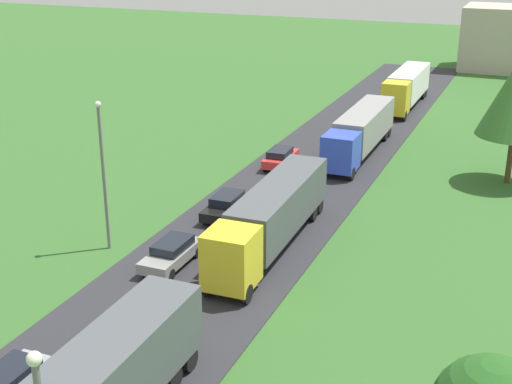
{
  "coord_description": "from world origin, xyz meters",
  "views": [
    {
      "loc": [
        15.72,
        -0.92,
        17.58
      ],
      "look_at": [
        -1.06,
        39.26,
        1.12
      ],
      "focal_mm": 49.34,
      "sensor_mm": 36.0,
      "label": 1
    }
  ],
  "objects_px": {
    "truck_fourth": "(407,87)",
    "lamppost_second": "(103,169)",
    "truck_second": "(272,215)",
    "car_fourth": "(226,205)",
    "car_fifth": "(280,157)",
    "car_third": "(171,253)",
    "truck_third": "(361,130)"
  },
  "relations": [
    {
      "from": "car_fourth",
      "to": "lamppost_second",
      "type": "bearing_deg",
      "value": -122.5
    },
    {
      "from": "car_third",
      "to": "truck_fourth",
      "type": "bearing_deg",
      "value": 83.79
    },
    {
      "from": "truck_third",
      "to": "car_fourth",
      "type": "bearing_deg",
      "value": -105.39
    },
    {
      "from": "car_fourth",
      "to": "car_third",
      "type": "bearing_deg",
      "value": -88.72
    },
    {
      "from": "truck_third",
      "to": "car_third",
      "type": "bearing_deg",
      "value": -100.29
    },
    {
      "from": "truck_second",
      "to": "car_third",
      "type": "distance_m",
      "value": 6.15
    },
    {
      "from": "truck_fourth",
      "to": "lamppost_second",
      "type": "relative_size",
      "value": 1.45
    },
    {
      "from": "car_fifth",
      "to": "lamppost_second",
      "type": "height_order",
      "value": "lamppost_second"
    },
    {
      "from": "car_third",
      "to": "car_fourth",
      "type": "distance_m",
      "value": 7.49
    },
    {
      "from": "truck_fourth",
      "to": "car_third",
      "type": "bearing_deg",
      "value": -96.21
    },
    {
      "from": "truck_second",
      "to": "car_fourth",
      "type": "relative_size",
      "value": 3.28
    },
    {
      "from": "lamppost_second",
      "to": "truck_second",
      "type": "bearing_deg",
      "value": 22.42
    },
    {
      "from": "truck_third",
      "to": "truck_fourth",
      "type": "height_order",
      "value": "truck_fourth"
    },
    {
      "from": "truck_second",
      "to": "truck_fourth",
      "type": "distance_m",
      "value": 37.25
    },
    {
      "from": "truck_fourth",
      "to": "car_fifth",
      "type": "relative_size",
      "value": 3.04
    },
    {
      "from": "truck_second",
      "to": "car_fourth",
      "type": "height_order",
      "value": "truck_second"
    },
    {
      "from": "truck_fourth",
      "to": "car_fourth",
      "type": "distance_m",
      "value": 34.37
    },
    {
      "from": "truck_third",
      "to": "lamppost_second",
      "type": "height_order",
      "value": "lamppost_second"
    },
    {
      "from": "car_fifth",
      "to": "car_fourth",
      "type": "bearing_deg",
      "value": -88.19
    },
    {
      "from": "truck_third",
      "to": "truck_fourth",
      "type": "relative_size",
      "value": 1.1
    },
    {
      "from": "lamppost_second",
      "to": "truck_third",
      "type": "bearing_deg",
      "value": 69.08
    },
    {
      "from": "truck_fourth",
      "to": "lamppost_second",
      "type": "bearing_deg",
      "value": -102.47
    },
    {
      "from": "car_third",
      "to": "car_fifth",
      "type": "relative_size",
      "value": 1.05
    },
    {
      "from": "truck_fourth",
      "to": "truck_third",
      "type": "bearing_deg",
      "value": -90.63
    },
    {
      "from": "car_third",
      "to": "lamppost_second",
      "type": "xyz_separation_m",
      "value": [
        -4.52,
        0.65,
        4.05
      ]
    },
    {
      "from": "car_third",
      "to": "car_fifth",
      "type": "xyz_separation_m",
      "value": [
        -0.51,
        18.2,
        0.03
      ]
    },
    {
      "from": "car_fourth",
      "to": "truck_second",
      "type": "bearing_deg",
      "value": -36.24
    },
    {
      "from": "truck_second",
      "to": "car_third",
      "type": "bearing_deg",
      "value": -134.77
    },
    {
      "from": "car_third",
      "to": "lamppost_second",
      "type": "distance_m",
      "value": 6.11
    },
    {
      "from": "truck_second",
      "to": "truck_fourth",
      "type": "height_order",
      "value": "truck_fourth"
    },
    {
      "from": "truck_second",
      "to": "lamppost_second",
      "type": "height_order",
      "value": "lamppost_second"
    },
    {
      "from": "truck_fourth",
      "to": "car_third",
      "type": "distance_m",
      "value": 41.78
    }
  ]
}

